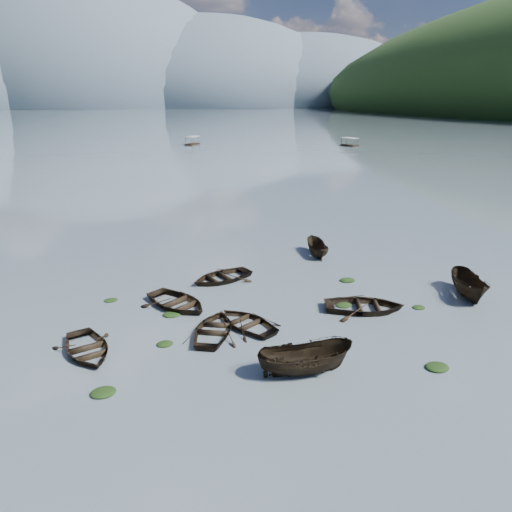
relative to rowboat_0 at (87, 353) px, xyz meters
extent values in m
plane|color=slate|center=(10.81, -4.99, 0.00)|extent=(2400.00, 2400.00, 0.00)
ellipsoid|color=#475666|center=(-49.19, 895.01, 0.00)|extent=(520.00, 520.00, 340.00)
ellipsoid|color=#475666|center=(150.81, 895.01, 0.00)|extent=(520.00, 520.00, 260.00)
ellipsoid|color=#475666|center=(330.81, 895.01, 0.00)|extent=(520.00, 520.00, 220.00)
imported|color=black|center=(0.00, 0.00, 0.00)|extent=(4.21, 5.00, 0.88)
imported|color=black|center=(6.70, 0.41, 0.00)|extent=(4.42, 5.08, 0.88)
imported|color=black|center=(10.16, -4.56, 0.00)|extent=(4.71, 2.06, 1.78)
imported|color=black|center=(8.65, 0.79, 0.00)|extent=(4.53, 4.98, 0.84)
imported|color=black|center=(16.12, 0.91, 0.00)|extent=(5.71, 4.81, 1.01)
imported|color=black|center=(23.81, 1.18, 0.00)|extent=(3.14, 4.83, 1.75)
imported|color=black|center=(5.02, 4.44, 0.00)|extent=(5.44, 5.81, 0.98)
imported|color=black|center=(8.53, 8.07, 0.00)|extent=(5.44, 4.68, 0.95)
imported|color=black|center=(17.28, 11.60, 0.00)|extent=(1.87, 3.89, 1.44)
ellipsoid|color=black|center=(0.97, -3.81, 0.00)|extent=(1.13, 0.92, 0.25)
ellipsoid|color=black|center=(3.92, -0.17, 0.00)|extent=(0.91, 0.73, 0.20)
ellipsoid|color=black|center=(16.53, -5.82, 0.00)|extent=(1.17, 0.94, 0.25)
ellipsoid|color=black|center=(19.60, 0.38, 0.00)|extent=(0.82, 0.69, 0.18)
ellipsoid|color=black|center=(15.19, 1.85, 0.00)|extent=(1.03, 0.82, 0.21)
ellipsoid|color=black|center=(0.92, 6.39, 0.00)|extent=(0.88, 0.71, 0.19)
ellipsoid|color=black|center=(4.60, 3.29, 0.00)|extent=(1.10, 0.92, 0.23)
ellipsoid|color=black|center=(17.24, 5.64, 0.00)|extent=(1.10, 0.88, 0.24)
camera|label=1|loc=(3.18, -22.08, 12.33)|focal=32.00mm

